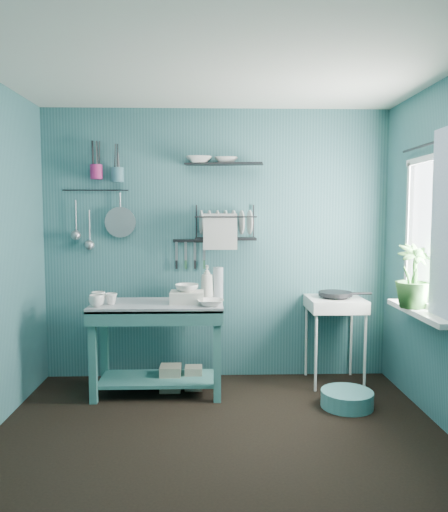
{
  "coord_description": "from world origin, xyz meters",
  "views": [
    {
      "loc": [
        -0.07,
        -3.15,
        1.55
      ],
      "look_at": [
        0.05,
        0.85,
        1.2
      ],
      "focal_mm": 35.0,
      "sensor_mm": 36.0,
      "label": 1
    }
  ],
  "objects_px": {
    "work_counter": "(158,348)",
    "potted_plant": "(413,276)",
    "soap_bottle": "(207,282)",
    "mug_mid": "(111,299)",
    "utensil_cup_teal": "(118,175)",
    "mug_left": "(96,301)",
    "wash_tub": "(187,297)",
    "dish_rack": "(225,222)",
    "hotplate_stand": "(334,340)",
    "colander": "(120,222)",
    "storage_tin_large": "(171,378)",
    "mug_right": "(98,297)",
    "utensil_cup_magenta": "(96,172)",
    "water_bottle": "(218,283)",
    "floor_basin": "(347,399)",
    "storage_tin_small": "(194,378)",
    "frying_pan": "(335,294)"
  },
  "relations": [
    {
      "from": "work_counter",
      "to": "potted_plant",
      "type": "xyz_separation_m",
      "value": [
        1.98,
        -0.51,
        0.68
      ]
    },
    {
      "from": "potted_plant",
      "to": "soap_bottle",
      "type": "bearing_deg",
      "value": 155.45
    },
    {
      "from": "mug_mid",
      "to": "utensil_cup_teal",
      "type": "distance_m",
      "value": 1.14
    },
    {
      "from": "mug_left",
      "to": "utensil_cup_teal",
      "type": "distance_m",
      "value": 1.19
    },
    {
      "from": "mug_left",
      "to": "wash_tub",
      "type": "xyz_separation_m",
      "value": [
        0.73,
        0.14,
        0.0
      ]
    },
    {
      "from": "mug_mid",
      "to": "work_counter",
      "type": "bearing_deg",
      "value": 8.97
    },
    {
      "from": "soap_bottle",
      "to": "dish_rack",
      "type": "height_order",
      "value": "dish_rack"
    },
    {
      "from": "hotplate_stand",
      "to": "dish_rack",
      "type": "relative_size",
      "value": 1.42
    },
    {
      "from": "mug_left",
      "to": "hotplate_stand",
      "type": "xyz_separation_m",
      "value": [
        2.06,
        0.37,
        -0.44
      ]
    },
    {
      "from": "hotplate_stand",
      "to": "dish_rack",
      "type": "xyz_separation_m",
      "value": [
        -0.99,
        0.11,
        1.07
      ]
    },
    {
      "from": "work_counter",
      "to": "utensil_cup_teal",
      "type": "relative_size",
      "value": 8.52
    },
    {
      "from": "utensil_cup_teal",
      "to": "wash_tub",
      "type": "bearing_deg",
      "value": -31.61
    },
    {
      "from": "colander",
      "to": "storage_tin_large",
      "type": "height_order",
      "value": "colander"
    },
    {
      "from": "mug_mid",
      "to": "mug_right",
      "type": "relative_size",
      "value": 0.81
    },
    {
      "from": "dish_rack",
      "to": "storage_tin_large",
      "type": "height_order",
      "value": "dish_rack"
    },
    {
      "from": "mug_right",
      "to": "utensil_cup_magenta",
      "type": "bearing_deg",
      "value": 101.5
    },
    {
      "from": "dish_rack",
      "to": "utensil_cup_magenta",
      "type": "relative_size",
      "value": 4.23
    },
    {
      "from": "utensil_cup_magenta",
      "to": "colander",
      "type": "height_order",
      "value": "utensil_cup_magenta"
    },
    {
      "from": "mug_mid",
      "to": "mug_right",
      "type": "xyz_separation_m",
      "value": [
        -0.12,
        0.06,
        0.0
      ]
    },
    {
      "from": "mug_mid",
      "to": "water_bottle",
      "type": "distance_m",
      "value": 0.95
    },
    {
      "from": "work_counter",
      "to": "dish_rack",
      "type": "height_order",
      "value": "dish_rack"
    },
    {
      "from": "mug_right",
      "to": "floor_basin",
      "type": "relative_size",
      "value": 0.3
    },
    {
      "from": "work_counter",
      "to": "water_bottle",
      "type": "relative_size",
      "value": 3.95
    },
    {
      "from": "dish_rack",
      "to": "utensil_cup_teal",
      "type": "relative_size",
      "value": 4.23
    },
    {
      "from": "utensil_cup_magenta",
      "to": "utensil_cup_teal",
      "type": "bearing_deg",
      "value": 0.0
    },
    {
      "from": "storage_tin_small",
      "to": "floor_basin",
      "type": "xyz_separation_m",
      "value": [
        1.24,
        -0.45,
        -0.04
      ]
    },
    {
      "from": "mug_left",
      "to": "storage_tin_small",
      "type": "relative_size",
      "value": 0.61
    },
    {
      "from": "storage_tin_large",
      "to": "utensil_cup_magenta",
      "type": "bearing_deg",
      "value": 154.66
    },
    {
      "from": "colander",
      "to": "storage_tin_large",
      "type": "bearing_deg",
      "value": -36.41
    },
    {
      "from": "soap_bottle",
      "to": "storage_tin_small",
      "type": "height_order",
      "value": "soap_bottle"
    },
    {
      "from": "mug_mid",
      "to": "potted_plant",
      "type": "relative_size",
      "value": 0.21
    },
    {
      "from": "mug_mid",
      "to": "utensil_cup_teal",
      "type": "relative_size",
      "value": 0.77
    },
    {
      "from": "potted_plant",
      "to": "utensil_cup_teal",
      "type": "bearing_deg",
      "value": 159.52
    },
    {
      "from": "soap_bottle",
      "to": "wash_tub",
      "type": "bearing_deg",
      "value": -127.69
    },
    {
      "from": "hotplate_stand",
      "to": "storage_tin_small",
      "type": "xyz_separation_m",
      "value": [
        -1.28,
        -0.13,
        -0.29
      ]
    },
    {
      "from": "hotplate_stand",
      "to": "floor_basin",
      "type": "relative_size",
      "value": 1.89
    },
    {
      "from": "work_counter",
      "to": "utensil_cup_teal",
      "type": "xyz_separation_m",
      "value": [
        -0.38,
        0.37,
        1.5
      ]
    },
    {
      "from": "dish_rack",
      "to": "storage_tin_large",
      "type": "relative_size",
      "value": 2.5
    },
    {
      "from": "frying_pan",
      "to": "colander",
      "type": "bearing_deg",
      "value": 174.41
    },
    {
      "from": "mug_mid",
      "to": "utensil_cup_magenta",
      "type": "distance_m",
      "value": 1.18
    },
    {
      "from": "wash_tub",
      "to": "water_bottle",
      "type": "bearing_deg",
      "value": 41.63
    },
    {
      "from": "wash_tub",
      "to": "colander",
      "type": "height_order",
      "value": "colander"
    },
    {
      "from": "hotplate_stand",
      "to": "utensil_cup_teal",
      "type": "xyz_separation_m",
      "value": [
        -1.96,
        0.16,
        1.5
      ]
    },
    {
      "from": "mug_right",
      "to": "soap_bottle",
      "type": "bearing_deg",
      "value": 12.26
    },
    {
      "from": "dish_rack",
      "to": "floor_basin",
      "type": "xyz_separation_m",
      "value": [
        0.95,
        -0.69,
        -1.4
      ]
    },
    {
      "from": "mug_mid",
      "to": "hotplate_stand",
      "type": "bearing_deg",
      "value": 7.83
    },
    {
      "from": "mug_left",
      "to": "utensil_cup_magenta",
      "type": "distance_m",
      "value": 1.21
    },
    {
      "from": "colander",
      "to": "floor_basin",
      "type": "relative_size",
      "value": 0.68
    },
    {
      "from": "hotplate_stand",
      "to": "colander",
      "type": "height_order",
      "value": "colander"
    },
    {
      "from": "soap_bottle",
      "to": "floor_basin",
      "type": "height_order",
      "value": "soap_bottle"
    }
  ]
}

